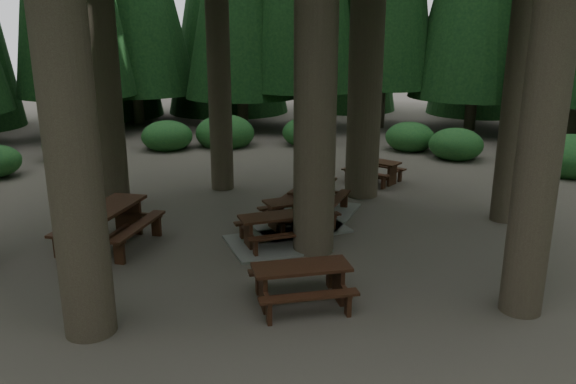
{
  "coord_description": "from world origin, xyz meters",
  "views": [
    {
      "loc": [
        0.0,
        -10.69,
        4.42
      ],
      "look_at": [
        0.29,
        0.74,
        1.1
      ],
      "focal_mm": 35.0,
      "sensor_mm": 36.0,
      "label": 1
    }
  ],
  "objects_px": {
    "picnic_table_c": "(298,218)",
    "picnic_table_e": "(301,279)",
    "picnic_table_d": "(374,167)",
    "picnic_table_a": "(276,235)",
    "picnic_table_f": "(313,204)",
    "picnic_table_b": "(109,220)"
  },
  "relations": [
    {
      "from": "picnic_table_a",
      "to": "picnic_table_e",
      "type": "relative_size",
      "value": 1.31
    },
    {
      "from": "picnic_table_d",
      "to": "picnic_table_a",
      "type": "bearing_deg",
      "value": -80.61
    },
    {
      "from": "picnic_table_a",
      "to": "picnic_table_d",
      "type": "relative_size",
      "value": 1.21
    },
    {
      "from": "picnic_table_b",
      "to": "picnic_table_c",
      "type": "bearing_deg",
      "value": -60.29
    },
    {
      "from": "picnic_table_b",
      "to": "picnic_table_c",
      "type": "distance_m",
      "value": 4.19
    },
    {
      "from": "picnic_table_c",
      "to": "picnic_table_e",
      "type": "height_order",
      "value": "picnic_table_e"
    },
    {
      "from": "picnic_table_b",
      "to": "picnic_table_f",
      "type": "relative_size",
      "value": 0.84
    },
    {
      "from": "picnic_table_a",
      "to": "picnic_table_f",
      "type": "distance_m",
      "value": 2.22
    },
    {
      "from": "picnic_table_a",
      "to": "picnic_table_f",
      "type": "relative_size",
      "value": 0.85
    },
    {
      "from": "picnic_table_c",
      "to": "picnic_table_f",
      "type": "height_order",
      "value": "picnic_table_f"
    },
    {
      "from": "picnic_table_a",
      "to": "picnic_table_c",
      "type": "bearing_deg",
      "value": 45.72
    },
    {
      "from": "picnic_table_a",
      "to": "picnic_table_c",
      "type": "xyz_separation_m",
      "value": [
        0.52,
        1.08,
        0.01
      ]
    },
    {
      "from": "picnic_table_a",
      "to": "picnic_table_d",
      "type": "bearing_deg",
      "value": 41.15
    },
    {
      "from": "picnic_table_c",
      "to": "picnic_table_f",
      "type": "relative_size",
      "value": 0.89
    },
    {
      "from": "picnic_table_e",
      "to": "picnic_table_f",
      "type": "distance_m",
      "value": 4.76
    },
    {
      "from": "picnic_table_a",
      "to": "picnic_table_c",
      "type": "relative_size",
      "value": 0.96
    },
    {
      "from": "picnic_table_c",
      "to": "picnic_table_e",
      "type": "xyz_separation_m",
      "value": [
        -0.11,
        -3.79,
        0.24
      ]
    },
    {
      "from": "picnic_table_a",
      "to": "picnic_table_c",
      "type": "height_order",
      "value": "picnic_table_c"
    },
    {
      "from": "picnic_table_b",
      "to": "picnic_table_e",
      "type": "bearing_deg",
      "value": -110.01
    },
    {
      "from": "picnic_table_a",
      "to": "picnic_table_d",
      "type": "height_order",
      "value": "picnic_table_a"
    },
    {
      "from": "picnic_table_a",
      "to": "picnic_table_e",
      "type": "bearing_deg",
      "value": -100.06
    },
    {
      "from": "picnic_table_d",
      "to": "picnic_table_e",
      "type": "xyz_separation_m",
      "value": [
        -2.55,
        -7.78,
        0.02
      ]
    }
  ]
}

